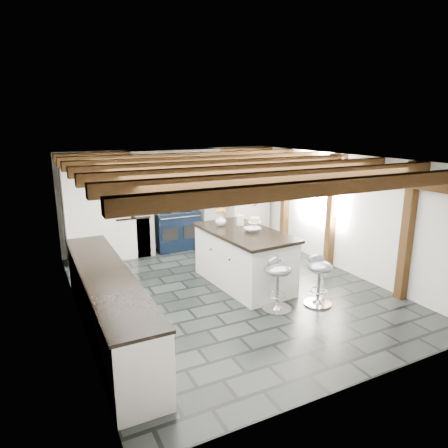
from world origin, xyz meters
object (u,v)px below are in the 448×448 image
kitchen_island (243,257)px  bar_stool_near (319,274)px  bar_stool_far (277,278)px  range_cooker (176,229)px

kitchen_island → bar_stool_near: size_ratio=2.53×
bar_stool_near → bar_stool_far: (-0.71, 0.14, 0.02)m
kitchen_island → range_cooker: bearing=94.1°
range_cooker → kitchen_island: bearing=-81.9°
bar_stool_near → bar_stool_far: size_ratio=0.97×
bar_stool_far → range_cooker: bearing=80.5°
range_cooker → bar_stool_far: range_cooker is taller
range_cooker → bar_stool_far: bearing=-85.2°
range_cooker → kitchen_island: size_ratio=0.48×
kitchen_island → bar_stool_near: (0.66, -1.30, 0.00)m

